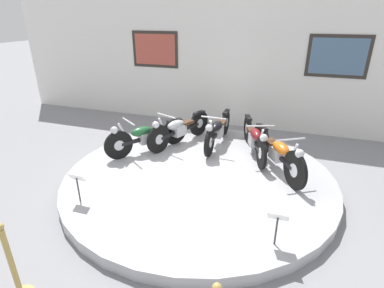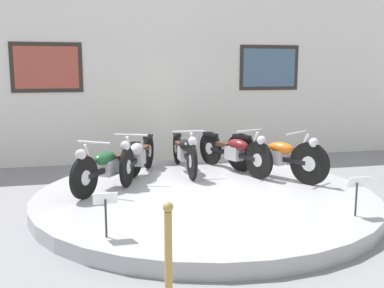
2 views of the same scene
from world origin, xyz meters
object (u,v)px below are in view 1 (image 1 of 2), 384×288
motorcycle_maroon (254,137)px  motorcycle_black (218,129)px  stanchion_post_left_of_entry (15,274)px  info_placard_front_left (77,181)px  motorcycle_silver (179,128)px  motorcycle_orange (277,151)px  motorcycle_green (146,135)px  info_placard_front_centre (277,221)px

motorcycle_maroon → motorcycle_black: bearing=164.7°
motorcycle_black → stanchion_post_left_of_entry: stanchion_post_left_of_entry is taller
motorcycle_black → info_placard_front_left: bearing=-117.5°
motorcycle_silver → motorcycle_orange: motorcycle_orange is taller
motorcycle_silver → stanchion_post_left_of_entry: bearing=-93.7°
motorcycle_orange → info_placard_front_left: 3.55m
motorcycle_silver → motorcycle_maroon: size_ratio=0.98×
stanchion_post_left_of_entry → motorcycle_black: bearing=75.9°
motorcycle_green → info_placard_front_left: bearing=-94.2°
motorcycle_orange → info_placard_front_centre: 2.08m
motorcycle_orange → info_placard_front_left: (-2.88, -2.07, -0.03)m
motorcycle_silver → motorcycle_maroon: (1.71, -0.00, 0.00)m
motorcycle_maroon → info_placard_front_centre: 2.76m
motorcycle_maroon → stanchion_post_left_of_entry: (-1.98, -4.26, -0.23)m
motorcycle_maroon → motorcycle_orange: bearing=-50.2°
motorcycle_green → info_placard_front_centre: (2.88, -2.07, -0.01)m
info_placard_front_centre → motorcycle_black: bearing=117.5°
info_placard_front_centre → motorcycle_silver: bearing=131.5°
stanchion_post_left_of_entry → motorcycle_silver: bearing=86.3°
motorcycle_orange → info_placard_front_left: motorcycle_orange is taller
stanchion_post_left_of_entry → info_placard_front_left: bearing=103.9°
motorcycle_silver → motorcycle_black: size_ratio=0.94×
motorcycle_maroon → motorcycle_orange: 0.80m
motorcycle_green → motorcycle_black: (1.37, 0.85, 0.00)m
motorcycle_black → motorcycle_green: bearing=-148.2°
motorcycle_maroon → stanchion_post_left_of_entry: stanchion_post_left_of_entry is taller
motorcycle_silver → motorcycle_black: bearing=15.3°
motorcycle_silver → stanchion_post_left_of_entry: (-0.27, -4.26, -0.23)m
motorcycle_green → stanchion_post_left_of_entry: (0.24, -3.64, -0.22)m
info_placard_front_left → motorcycle_maroon: bearing=48.5°
motorcycle_green → motorcycle_silver: (0.51, 0.61, 0.01)m
motorcycle_maroon → motorcycle_orange: (0.51, -0.61, 0.02)m
motorcycle_green → motorcycle_maroon: bearing=15.4°
stanchion_post_left_of_entry → motorcycle_orange: bearing=55.7°
motorcycle_green → motorcycle_maroon: (2.22, 0.61, 0.01)m
motorcycle_silver → motorcycle_orange: bearing=-15.4°
motorcycle_silver → motorcycle_black: (0.85, 0.23, -0.00)m
motorcycle_orange → info_placard_front_centre: size_ratio=3.43×
motorcycle_green → stanchion_post_left_of_entry: 3.66m
motorcycle_silver → motorcycle_orange: (2.22, -0.61, 0.02)m
motorcycle_silver → info_placard_front_centre: motorcycle_silver is taller
motorcycle_silver → info_placard_front_centre: size_ratio=3.61×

